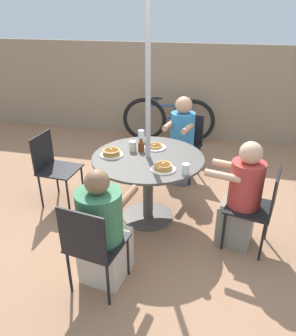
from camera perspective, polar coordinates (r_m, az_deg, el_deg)
ground_plane at (r=3.80m, az=0.00°, el=-8.38°), size 12.00×12.00×0.00m
back_fence at (r=5.92m, az=5.99°, el=13.03°), size 10.00×0.06×1.62m
patio_table at (r=3.49m, az=0.00°, el=-0.33°), size 1.18×1.18×0.75m
umbrella_pole at (r=3.27m, az=0.00°, el=8.96°), size 0.05×0.05×2.38m
patio_chair_north at (r=2.67m, az=-9.76°, el=-12.75°), size 0.48×0.48×0.86m
diner_north at (r=2.80m, az=-7.88°, el=-10.99°), size 0.44×0.57×1.07m
patio_chair_east at (r=3.26m, az=18.79°, el=-5.98°), size 0.51×0.51×0.86m
diner_east at (r=3.27m, az=15.91°, el=-5.14°), size 0.55×0.41×1.10m
patio_chair_south at (r=4.52m, az=6.55°, el=4.53°), size 0.51×0.51×0.86m
diner_south at (r=4.36m, az=5.82°, el=4.33°), size 0.40×0.50×1.15m
patio_chair_west at (r=4.00m, az=-16.22°, el=0.59°), size 0.45×0.45×0.86m
pancake_plate_a at (r=3.63m, az=1.20°, el=3.74°), size 0.24×0.24×0.05m
pancake_plate_b at (r=3.46m, az=-6.40°, el=2.63°), size 0.24×0.24×0.08m
pancake_plate_c at (r=3.14m, az=2.65°, el=0.11°), size 0.24×0.24×0.07m
syrup_bottle at (r=3.53m, az=-1.19°, el=3.79°), size 0.09×0.07×0.15m
coffee_cup at (r=3.55m, az=-2.70°, el=3.85°), size 0.08×0.08×0.11m
drinking_glass_a at (r=3.07m, az=6.56°, el=-0.17°), size 0.07×0.07×0.10m
drinking_glass_b at (r=3.80m, az=-1.18°, el=5.63°), size 0.08×0.08×0.13m
bicycle at (r=5.75m, az=3.57°, el=8.35°), size 1.60×0.44×0.78m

